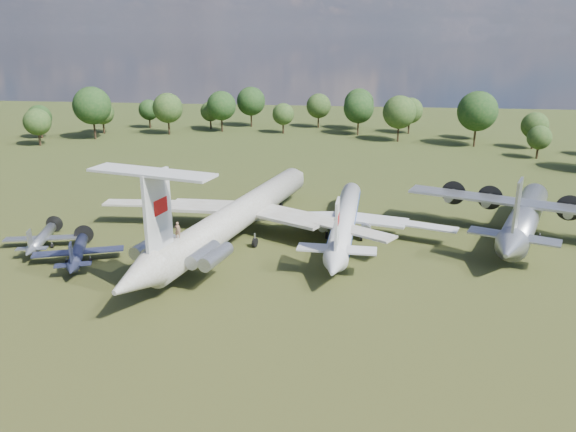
% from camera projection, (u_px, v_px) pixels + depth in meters
% --- Properties ---
extents(ground, '(300.00, 300.00, 0.00)m').
position_uv_depth(ground, '(213.00, 241.00, 79.10)').
color(ground, '#214216').
rests_on(ground, ground).
extents(il62_airliner, '(57.19, 66.77, 5.65)m').
position_uv_depth(il62_airliner, '(240.00, 220.00, 78.94)').
color(il62_airliner, silver).
rests_on(il62_airliner, ground).
extents(tu104_jet, '(32.94, 42.81, 4.14)m').
position_uv_depth(tu104_jet, '(345.00, 224.00, 79.69)').
color(tu104_jet, silver).
rests_on(tu104_jet, ground).
extents(an12_transport, '(44.87, 47.09, 4.92)m').
position_uv_depth(an12_transport, '(524.00, 221.00, 79.63)').
color(an12_transport, '#A5A8AD').
rests_on(an12_transport, ground).
extents(small_prop_west, '(15.64, 18.06, 2.22)m').
position_uv_depth(small_prop_west, '(78.00, 255.00, 71.24)').
color(small_prop_west, black).
rests_on(small_prop_west, ground).
extents(small_prop_northwest, '(13.16, 15.89, 2.04)m').
position_uv_depth(small_prop_northwest, '(42.00, 241.00, 76.24)').
color(small_prop_northwest, gray).
rests_on(small_prop_northwest, ground).
extents(person_on_il62, '(0.75, 0.53, 1.94)m').
position_uv_depth(person_on_il62, '(177.00, 230.00, 63.77)').
color(person_on_il62, '#9B6D4F').
rests_on(person_on_il62, il62_airliner).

